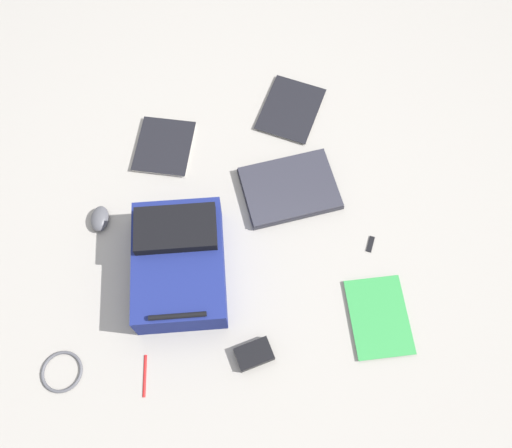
{
  "coord_description": "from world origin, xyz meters",
  "views": [
    {
      "loc": [
        -0.06,
        0.78,
        1.77
      ],
      "look_at": [
        -0.0,
        0.02,
        0.02
      ],
      "focal_mm": 38.21,
      "sensor_mm": 36.0,
      "label": 1
    }
  ],
  "objects_px": {
    "power_brick": "(254,354)",
    "computer_mouse": "(100,219)",
    "laptop": "(290,188)",
    "backpack": "(179,262)",
    "pen_black": "(145,376)",
    "book_red": "(291,109)",
    "book_blue": "(164,146)",
    "cable_coil": "(62,372)",
    "book_manual": "(379,317)",
    "usb_stick": "(371,244)"
  },
  "relations": [
    {
      "from": "backpack",
      "to": "book_manual",
      "type": "height_order",
      "value": "backpack"
    },
    {
      "from": "book_manual",
      "to": "pen_black",
      "type": "relative_size",
      "value": 2.3
    },
    {
      "from": "laptop",
      "to": "power_brick",
      "type": "distance_m",
      "value": 0.61
    },
    {
      "from": "computer_mouse",
      "to": "usb_stick",
      "type": "relative_size",
      "value": 1.61
    },
    {
      "from": "book_red",
      "to": "book_blue",
      "type": "bearing_deg",
      "value": 24.16
    },
    {
      "from": "book_red",
      "to": "pen_black",
      "type": "bearing_deg",
      "value": 68.95
    },
    {
      "from": "laptop",
      "to": "power_brick",
      "type": "height_order",
      "value": "laptop"
    },
    {
      "from": "power_brick",
      "to": "laptop",
      "type": "bearing_deg",
      "value": -97.51
    },
    {
      "from": "cable_coil",
      "to": "pen_black",
      "type": "height_order",
      "value": "same"
    },
    {
      "from": "cable_coil",
      "to": "usb_stick",
      "type": "bearing_deg",
      "value": -152.1
    },
    {
      "from": "book_red",
      "to": "pen_black",
      "type": "relative_size",
      "value": 2.42
    },
    {
      "from": "book_manual",
      "to": "usb_stick",
      "type": "distance_m",
      "value": 0.26
    },
    {
      "from": "book_blue",
      "to": "power_brick",
      "type": "xyz_separation_m",
      "value": [
        -0.4,
        0.75,
        0.01
      ]
    },
    {
      "from": "cable_coil",
      "to": "pen_black",
      "type": "distance_m",
      "value": 0.26
    },
    {
      "from": "power_brick",
      "to": "pen_black",
      "type": "xyz_separation_m",
      "value": [
        0.34,
        0.09,
        -0.01
      ]
    },
    {
      "from": "pen_black",
      "to": "book_manual",
      "type": "bearing_deg",
      "value": -161.38
    },
    {
      "from": "backpack",
      "to": "pen_black",
      "type": "relative_size",
      "value": 3.5
    },
    {
      "from": "backpack",
      "to": "book_manual",
      "type": "distance_m",
      "value": 0.68
    },
    {
      "from": "book_blue",
      "to": "pen_black",
      "type": "xyz_separation_m",
      "value": [
        -0.06,
        0.84,
        -0.0
      ]
    },
    {
      "from": "book_manual",
      "to": "pen_black",
      "type": "bearing_deg",
      "value": 18.62
    },
    {
      "from": "backpack",
      "to": "laptop",
      "type": "distance_m",
      "value": 0.49
    },
    {
      "from": "power_brick",
      "to": "usb_stick",
      "type": "relative_size",
      "value": 1.9
    },
    {
      "from": "book_red",
      "to": "book_manual",
      "type": "height_order",
      "value": "same"
    },
    {
      "from": "power_brick",
      "to": "computer_mouse",
      "type": "bearing_deg",
      "value": -36.2
    },
    {
      "from": "power_brick",
      "to": "usb_stick",
      "type": "bearing_deg",
      "value": -132.06
    },
    {
      "from": "backpack",
      "to": "book_blue",
      "type": "xyz_separation_m",
      "value": [
        0.13,
        -0.48,
        -0.07
      ]
    },
    {
      "from": "laptop",
      "to": "book_red",
      "type": "distance_m",
      "value": 0.35
    },
    {
      "from": "backpack",
      "to": "pen_black",
      "type": "distance_m",
      "value": 0.38
    },
    {
      "from": "power_brick",
      "to": "book_red",
      "type": "bearing_deg",
      "value": -93.83
    },
    {
      "from": "book_blue",
      "to": "cable_coil",
      "type": "distance_m",
      "value": 0.87
    },
    {
      "from": "book_red",
      "to": "cable_coil",
      "type": "relative_size",
      "value": 2.4
    },
    {
      "from": "book_manual",
      "to": "laptop",
      "type": "bearing_deg",
      "value": -54.44
    },
    {
      "from": "usb_stick",
      "to": "computer_mouse",
      "type": "bearing_deg",
      "value": -0.68
    },
    {
      "from": "laptop",
      "to": "book_blue",
      "type": "height_order",
      "value": "laptop"
    },
    {
      "from": "power_brick",
      "to": "pen_black",
      "type": "relative_size",
      "value": 0.87
    },
    {
      "from": "backpack",
      "to": "pen_black",
      "type": "bearing_deg",
      "value": 79.19
    },
    {
      "from": "power_brick",
      "to": "cable_coil",
      "type": "bearing_deg",
      "value": 9.66
    },
    {
      "from": "laptop",
      "to": "computer_mouse",
      "type": "relative_size",
      "value": 4.11
    },
    {
      "from": "backpack",
      "to": "book_manual",
      "type": "bearing_deg",
      "value": 170.42
    },
    {
      "from": "backpack",
      "to": "power_brick",
      "type": "xyz_separation_m",
      "value": [
        -0.27,
        0.27,
        -0.06
      ]
    },
    {
      "from": "backpack",
      "to": "book_manual",
      "type": "relative_size",
      "value": 1.52
    },
    {
      "from": "laptop",
      "to": "usb_stick",
      "type": "distance_m",
      "value": 0.35
    },
    {
      "from": "computer_mouse",
      "to": "pen_black",
      "type": "bearing_deg",
      "value": 110.23
    },
    {
      "from": "book_manual",
      "to": "power_brick",
      "type": "xyz_separation_m",
      "value": [
        0.4,
        0.16,
        0.01
      ]
    },
    {
      "from": "cable_coil",
      "to": "usb_stick",
      "type": "relative_size",
      "value": 2.2
    },
    {
      "from": "book_blue",
      "to": "cable_coil",
      "type": "xyz_separation_m",
      "value": [
        0.2,
        0.85,
        -0.0
      ]
    },
    {
      "from": "backpack",
      "to": "book_red",
      "type": "relative_size",
      "value": 1.45
    },
    {
      "from": "book_blue",
      "to": "book_red",
      "type": "relative_size",
      "value": 0.78
    },
    {
      "from": "computer_mouse",
      "to": "cable_coil",
      "type": "height_order",
      "value": "computer_mouse"
    },
    {
      "from": "laptop",
      "to": "book_red",
      "type": "xyz_separation_m",
      "value": [
        0.02,
        -0.35,
        -0.01
      ]
    }
  ]
}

